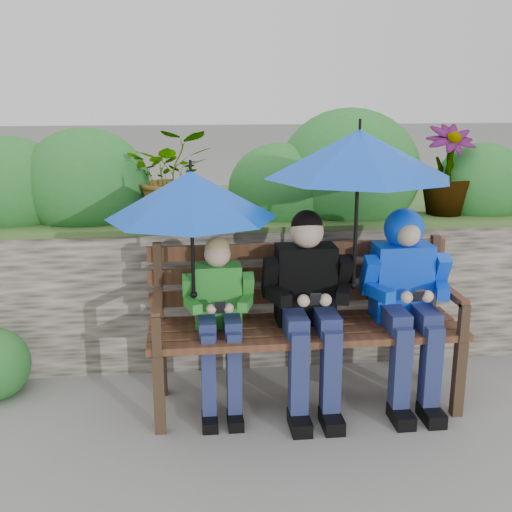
{
  "coord_description": "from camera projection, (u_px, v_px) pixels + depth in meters",
  "views": [
    {
      "loc": [
        -0.43,
        -3.66,
        1.96
      ],
      "look_at": [
        0.0,
        0.1,
        0.95
      ],
      "focal_mm": 45.0,
      "sensor_mm": 36.0,
      "label": 1
    }
  ],
  "objects": [
    {
      "name": "boy_middle",
      "position": [
        308.0,
        301.0,
        3.89
      ],
      "size": [
        0.54,
        0.63,
        1.23
      ],
      "color": "black",
      "rests_on": "ground"
    },
    {
      "name": "park_bench",
      "position": [
        303.0,
        313.0,
        4.01
      ],
      "size": [
        1.92,
        0.56,
        1.02
      ],
      "color": "#38281A",
      "rests_on": "ground"
    },
    {
      "name": "garden_backdrop",
      "position": [
        236.0,
        244.0,
        5.41
      ],
      "size": [
        8.0,
        2.84,
        1.85
      ],
      "color": "#3D3831",
      "rests_on": "ground"
    },
    {
      "name": "umbrella_left",
      "position": [
        191.0,
        195.0,
        3.63
      ],
      "size": [
        0.99,
        0.99,
        0.81
      ],
      "color": "#0A41C4",
      "rests_on": "ground"
    },
    {
      "name": "boy_right",
      "position": [
        406.0,
        290.0,
        3.96
      ],
      "size": [
        0.53,
        0.65,
        1.23
      ],
      "color": "#003BE0",
      "rests_on": "ground"
    },
    {
      "name": "umbrella_right",
      "position": [
        359.0,
        154.0,
        3.69
      ],
      "size": [
        1.11,
        1.11,
        1.01
      ],
      "color": "#0A41C4",
      "rests_on": "ground"
    },
    {
      "name": "boy_left",
      "position": [
        219.0,
        313.0,
        3.86
      ],
      "size": [
        0.43,
        0.49,
        1.08
      ],
      "color": "#2D862F",
      "rests_on": "ground"
    },
    {
      "name": "ground",
      "position": [
        258.0,
        405.0,
        4.06
      ],
      "size": [
        60.0,
        60.0,
        0.0
      ],
      "primitive_type": "plane",
      "color": "slate",
      "rests_on": "ground"
    }
  ]
}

